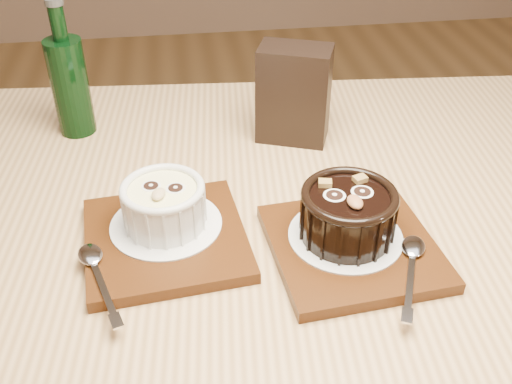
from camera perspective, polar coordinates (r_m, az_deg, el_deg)
The scene contains 11 objects.
table at distance 0.78m, azimuth 0.60°, elevation -8.49°, with size 1.26×0.89×0.75m.
tray_left at distance 0.70m, azimuth -8.58°, elevation -4.45°, with size 0.18×0.18×0.01m, color #43210B.
doily_left at distance 0.71m, azimuth -8.55°, elevation -3.05°, with size 0.13×0.13×0.00m, color white.
ramekin_white at distance 0.69m, azimuth -8.78°, elevation -1.06°, with size 0.10×0.10×0.06m.
spoon_left at distance 0.65m, azimuth -14.81°, elevation -7.58°, with size 0.03×0.13×0.01m, color silver, non-canonical shape.
tray_right at distance 0.69m, azimuth 9.19°, elevation -5.21°, with size 0.18×0.18×0.01m, color #43210B.
doily_right at distance 0.69m, azimuth 8.50°, elevation -4.13°, with size 0.13×0.13×0.00m, color white.
ramekin_dark at distance 0.67m, azimuth 8.76°, elevation -1.89°, with size 0.11×0.11×0.06m.
spoon_right at distance 0.66m, azimuth 14.59°, elevation -6.93°, with size 0.03×0.13×0.01m, color silver, non-canonical shape.
condiment_stand at distance 0.86m, azimuth 3.63°, elevation 9.27°, with size 0.10×0.06×0.14m, color black.
green_bottle at distance 0.92m, azimuth -17.32°, elevation 9.86°, with size 0.05×0.05×0.20m.
Camera 1 is at (-0.30, -0.68, 1.20)m, focal length 42.00 mm.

